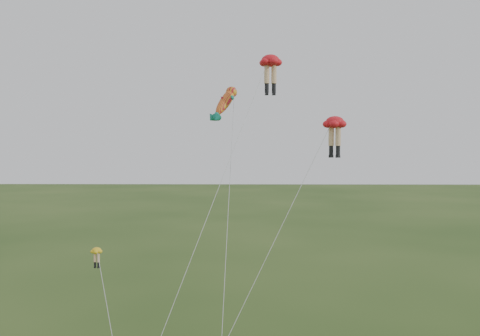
{
  "coord_description": "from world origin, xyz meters",
  "views": [
    {
      "loc": [
        2.99,
        -29.33,
        14.26
      ],
      "look_at": [
        2.47,
        6.0,
        12.53
      ],
      "focal_mm": 40.0,
      "sensor_mm": 36.0,
      "label": 1
    }
  ],
  "objects": [
    {
      "name": "legs_kite_red_mid",
      "position": [
        8.29,
        4.03,
        15.09
      ],
      "size": [
        9.31,
        6.29,
        15.87
      ],
      "rotation": [
        0.0,
        0.0,
        -0.56
      ],
      "color": "red",
      "rests_on": "ground"
    },
    {
      "name": "fish_kite",
      "position": [
        1.34,
        10.42,
        17.2
      ],
      "size": [
        2.37,
        15.11,
        18.69
      ],
      "rotation": [
        0.8,
        0.0,
        -0.67
      ],
      "color": "orange",
      "rests_on": "ground"
    },
    {
      "name": "legs_kite_yellow",
      "position": [
        -6.21,
        3.12,
        6.77
      ],
      "size": [
        3.74,
        6.71,
        7.68
      ],
      "rotation": [
        0.0,
        0.0,
        -0.21
      ],
      "color": "yellow",
      "rests_on": "ground"
    },
    {
      "name": "legs_kite_red_high",
      "position": [
        4.5,
        8.81,
        19.61
      ],
      "size": [
        8.72,
        10.67,
        20.47
      ],
      "rotation": [
        0.0,
        0.0,
        0.11
      ],
      "color": "red",
      "rests_on": "ground"
    }
  ]
}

